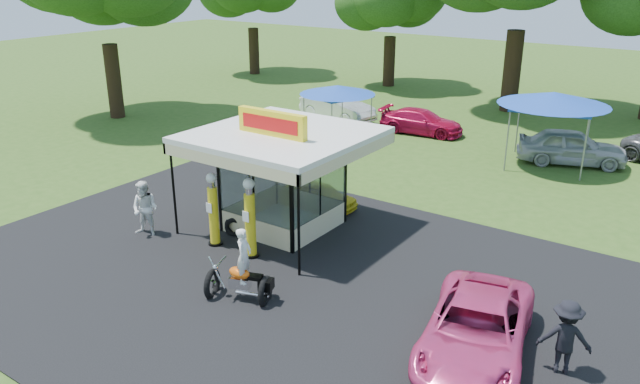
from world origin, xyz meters
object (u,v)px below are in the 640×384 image
at_px(tent_west, 337,90).
at_px(gas_station_kiosk, 283,178).
at_px(bg_car_a, 337,107).
at_px(bg_car_c, 572,147).
at_px(bg_car_b, 421,122).
at_px(gas_pump_right, 250,220).
at_px(spectator_east_a, 565,338).
at_px(motorcycle, 242,272).
at_px(kiosk_car, 321,195).
at_px(pink_sedan, 476,329).
at_px(gas_pump_left, 213,211).
at_px(spectator_west, 145,209).
at_px(tent_east, 554,99).

bearing_deg(tent_west, gas_station_kiosk, -65.45).
height_order(bg_car_a, bg_car_c, bg_car_c).
bearing_deg(bg_car_b, gas_pump_right, -178.38).
bearing_deg(tent_west, spectator_east_a, -42.17).
xyz_separation_m(motorcycle, kiosk_car, (-2.11, 6.69, -0.37)).
relative_size(gas_station_kiosk, bg_car_c, 1.16).
height_order(kiosk_car, pink_sedan, pink_sedan).
bearing_deg(gas_pump_left, tent_west, 106.84).
bearing_deg(motorcycle, bg_car_a, 96.63).
bearing_deg(bg_car_a, spectator_west, -158.90).
distance_m(bg_car_c, tent_west, 11.44).
height_order(spectator_east_a, bg_car_a, spectator_east_a).
height_order(spectator_west, spectator_east_a, spectator_west).
distance_m(gas_pump_left, bg_car_c, 16.94).
distance_m(gas_pump_left, tent_east, 15.92).
height_order(gas_pump_right, bg_car_c, gas_pump_right).
distance_m(gas_station_kiosk, bg_car_a, 15.42).
height_order(gas_pump_right, tent_east, tent_east).
bearing_deg(kiosk_car, gas_pump_left, 168.74).
relative_size(pink_sedan, bg_car_b, 1.12).
distance_m(gas_pump_right, tent_west, 14.27).
distance_m(gas_pump_left, pink_sedan, 9.17).
xyz_separation_m(motorcycle, tent_west, (-7.00, 15.20, 1.58)).
height_order(gas_pump_left, tent_east, tent_east).
bearing_deg(bg_car_b, pink_sedan, -156.33).
distance_m(pink_sedan, bg_car_b, 19.72).
relative_size(motorcycle, spectator_east_a, 1.22).
bearing_deg(bg_car_c, gas_pump_right, 140.24).
distance_m(pink_sedan, spectator_east_a, 1.91).
relative_size(gas_pump_right, motorcycle, 1.18).
bearing_deg(bg_car_b, spectator_west, 168.05).
xyz_separation_m(bg_car_c, tent_west, (-11.10, -2.23, 1.64)).
distance_m(bg_car_c, tent_east, 2.50).
bearing_deg(tent_east, bg_car_c, 45.50).
relative_size(gas_station_kiosk, bg_car_a, 1.16).
height_order(gas_pump_left, pink_sedan, gas_pump_left).
distance_m(bg_car_b, tent_east, 7.58).
xyz_separation_m(pink_sedan, tent_west, (-13.09, 14.01, 1.75)).
relative_size(motorcycle, tent_east, 0.46).
height_order(motorcycle, spectator_east_a, motorcycle).
bearing_deg(gas_pump_left, kiosk_car, 78.74).
relative_size(kiosk_car, bg_car_b, 0.64).
bearing_deg(motorcycle, tent_east, 59.28).
relative_size(spectator_east_a, bg_car_c, 0.38).
bearing_deg(tent_east, spectator_west, -119.72).
height_order(gas_station_kiosk, kiosk_car, gas_station_kiosk).
relative_size(pink_sedan, bg_car_c, 1.05).
distance_m(gas_pump_left, spectator_west, 2.53).
distance_m(gas_pump_right, spectator_east_a, 9.45).
distance_m(gas_station_kiosk, gas_pump_right, 2.53).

